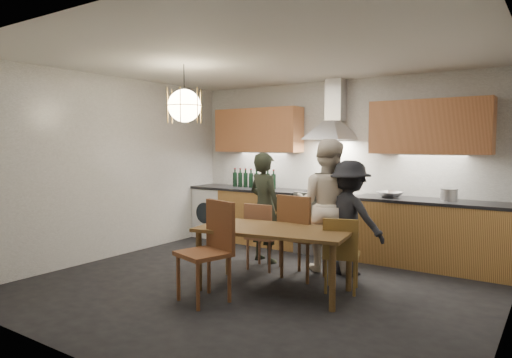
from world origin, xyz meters
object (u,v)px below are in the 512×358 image
Objects in this scene: person_mid at (326,205)px; person_right at (349,218)px; stock_pot at (449,195)px; wine_bottles at (254,178)px; mixing_bowl at (390,194)px; person_left at (265,207)px; chair_front at (211,244)px; dining_table at (274,235)px; chair_back_left at (261,232)px.

person_mid reaches higher than person_right.
stock_pot is 3.08m from wine_bottles.
person_left is at bearing -146.75° from mixing_bowl.
dining_table is at bearing 73.91° from chair_front.
dining_table is 0.86m from chair_back_left.
stock_pot is at bearing -140.37° from person_left.
person_right is 6.79× the size of stock_pot.
chair_back_left is 0.84× the size of chair_front.
dining_table is at bearing 127.76° from chair_back_left.
chair_front is 4.93× the size of stock_pot.
wine_bottles is at bearing 179.67° from stock_pot.
chair_front is at bearing -64.27° from wine_bottles.
person_left is at bearing 119.90° from chair_front.
chair_back_left is 0.51m from person_left.
dining_table is 2.05× the size of chair_back_left.
chair_back_left is 1.88m from mixing_bowl.
stock_pot is (1.80, 2.64, 0.38)m from chair_front.
person_left reaches higher than chair_front.
chair_front is 1.80m from person_mid.
person_mid is 1.97× the size of wine_bottles.
dining_table is 1.16m from person_right.
mixing_bowl is at bearing 62.00° from dining_table.
person_mid reaches higher than wine_bottles.
stock_pot is (1.30, 0.93, 0.13)m from person_mid.
stock_pot is (1.99, 1.40, 0.48)m from chair_back_left.
person_right reaches higher than wine_bottles.
chair_back_left reaches higher than dining_table.
dining_table is at bearing 78.48° from person_right.
person_left is at bearing -4.79° from person_mid.
wine_bottles is (-0.89, 1.03, 0.30)m from person_left.
person_mid is at bearing -159.55° from person_left.
person_right is at bearing 80.21° from chair_front.
chair_back_left is at bearing 115.12° from chair_front.
person_left reaches higher than person_right.
person_right is at bearing -104.19° from mixing_bowl.
mixing_bowl is at bearing -2.14° from wine_bottles.
dining_table is at bearing 73.73° from person_mid.
dining_table is 2.50m from stock_pot.
chair_back_left is 1.13m from person_right.
person_left is (-0.39, 1.63, 0.16)m from chair_front.
chair_back_left is at bearing 34.39° from person_right.
chair_front is 2.80m from mixing_bowl.
chair_back_left is 1.88m from wine_bottles.
dining_table is 1.17× the size of person_left.
wine_bottles reaches higher than stock_pot.
dining_table is 1.29m from person_left.
person_left is 1.22m from person_right.
chair_back_left is at bearing -144.81° from stock_pot.
mixing_bowl is at bearing -133.18° from person_mid.
person_left is at bearing 13.47° from person_right.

